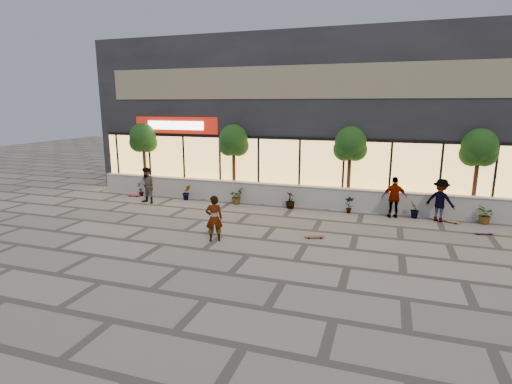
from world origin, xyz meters
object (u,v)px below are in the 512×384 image
(tree_mideast, at_px, (350,146))
(skateboard_left, at_px, (134,195))
(skater_right_near, at_px, (394,197))
(tree_east, at_px, (479,150))
(skateboard_right_far, at_px, (484,233))
(skater_center, at_px, (214,218))
(tree_midwest, at_px, (234,142))
(skater_left, at_px, (147,186))
(skateboard_center, at_px, (315,236))
(skateboard_right_near, at_px, (451,221))
(skater_right_far, at_px, (440,200))
(tree_west, at_px, (143,139))

(tree_mideast, relative_size, skateboard_left, 5.10)
(skater_right_near, bearing_deg, tree_east, -169.89)
(tree_east, bearing_deg, skateboard_right_far, -90.48)
(skater_center, xyz_separation_m, skateboard_right_far, (9.62, 3.94, -0.78))
(tree_east, xyz_separation_m, skater_center, (-9.64, -6.75, -2.13))
(tree_midwest, xyz_separation_m, skateboard_right_far, (11.48, -2.81, -2.91))
(skater_left, bearing_deg, skater_center, -22.87)
(skateboard_center, distance_m, skateboard_right_near, 6.40)
(skater_right_far, xyz_separation_m, skateboard_right_near, (0.46, -0.10, -0.86))
(tree_midwest, xyz_separation_m, skater_center, (1.86, -6.75, -2.13))
(skateboard_right_near, bearing_deg, tree_west, -158.60)
(tree_mideast, height_order, skateboard_center, tree_mideast)
(tree_mideast, bearing_deg, skateboard_right_far, -27.13)
(tree_midwest, xyz_separation_m, skater_right_near, (8.14, -1.40, -2.06))
(skater_center, relative_size, skateboard_right_near, 2.43)
(tree_west, distance_m, tree_mideast, 11.50)
(skater_right_near, xyz_separation_m, skater_right_far, (1.86, 0.00, 0.01))
(skateboard_center, relative_size, skateboard_left, 1.02)
(skateboard_left, bearing_deg, skateboard_right_far, -7.10)
(tree_east, bearing_deg, skater_center, -145.02)
(skater_right_near, bearing_deg, skater_center, 27.92)
(skater_right_near, bearing_deg, skateboard_right_far, 144.68)
(tree_east, bearing_deg, skateboard_center, -139.29)
(tree_midwest, relative_size, skater_right_near, 2.13)
(skater_right_near, relative_size, skateboard_center, 2.35)
(tree_east, relative_size, skateboard_right_near, 5.53)
(tree_mideast, relative_size, skater_right_near, 2.13)
(tree_midwest, bearing_deg, skateboard_right_near, -8.16)
(skater_left, xyz_separation_m, skateboard_left, (-1.62, 1.05, -0.84))
(tree_west, bearing_deg, tree_mideast, 0.00)
(tree_east, relative_size, skater_left, 2.13)
(tree_east, xyz_separation_m, skater_right_near, (-3.36, -1.40, -2.06))
(skater_right_near, xyz_separation_m, skateboard_left, (-13.46, -0.10, -0.84))
(skater_right_far, bearing_deg, skateboard_right_near, -167.59)
(skater_right_near, xyz_separation_m, skateboard_right_near, (2.32, -0.10, -0.85))
(tree_midwest, bearing_deg, tree_east, 0.00)
(skater_right_near, bearing_deg, tree_west, -18.35)
(tree_west, distance_m, tree_east, 17.00)
(skater_right_far, distance_m, skateboard_right_near, 0.98)
(skater_center, relative_size, skater_left, 0.93)
(skater_center, xyz_separation_m, skateboard_right_near, (8.60, 5.25, -0.79))
(skater_left, xyz_separation_m, skater_right_near, (11.84, 1.15, 0.00))
(skateboard_center, xyz_separation_m, skateboard_left, (-10.64, 3.81, -0.00))
(tree_west, bearing_deg, tree_midwest, 0.00)
(tree_west, bearing_deg, skater_center, -42.51)
(skateboard_right_far, bearing_deg, skater_right_near, 140.59)
(tree_west, distance_m, skateboard_right_near, 16.29)
(tree_east, xyz_separation_m, skateboard_center, (-6.18, -5.31, -2.91))
(skater_left, xyz_separation_m, skater_right_far, (13.70, 1.15, 0.01))
(tree_west, height_order, skater_left, tree_west)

